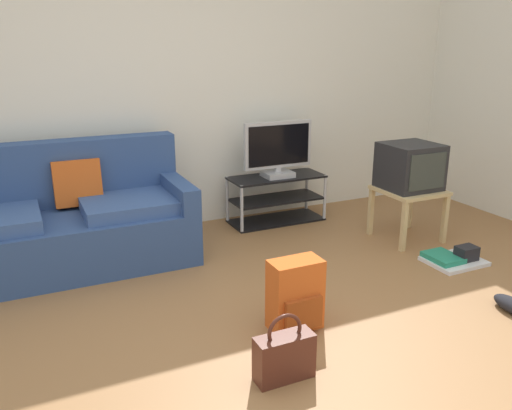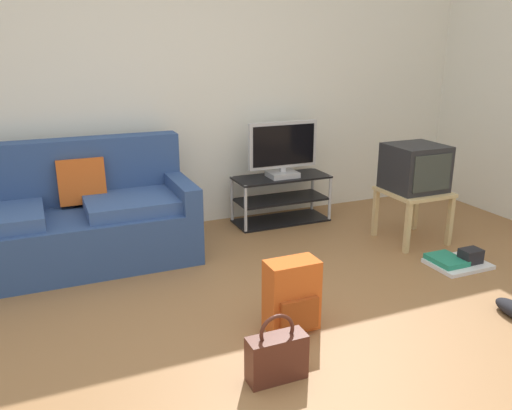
# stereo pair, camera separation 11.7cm
# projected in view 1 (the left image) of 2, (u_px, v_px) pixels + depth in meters

# --- Properties ---
(ground_plane) EXTENTS (9.00, 9.80, 0.02)m
(ground_plane) POSITION_uv_depth(u_px,v_px,m) (304.00, 358.00, 2.91)
(ground_plane) COLOR olive
(wall_back) EXTENTS (9.00, 0.10, 2.70)m
(wall_back) POSITION_uv_depth(u_px,v_px,m) (168.00, 79.00, 4.62)
(wall_back) COLOR silver
(wall_back) RESTS_ON ground_plane
(couch) EXTENTS (1.94, 0.84, 0.93)m
(couch) POSITION_uv_depth(u_px,v_px,m) (62.00, 223.00, 4.01)
(couch) COLOR navy
(couch) RESTS_ON ground_plane
(tv_stand) EXTENTS (0.91, 0.38, 0.45)m
(tv_stand) POSITION_uv_depth(u_px,v_px,m) (276.00, 199.00, 5.03)
(tv_stand) COLOR black
(tv_stand) RESTS_ON ground_plane
(flat_tv) EXTENTS (0.68, 0.22, 0.52)m
(flat_tv) POSITION_uv_depth(u_px,v_px,m) (278.00, 150.00, 4.87)
(flat_tv) COLOR #B2B2B7
(flat_tv) RESTS_ON tv_stand
(side_table) EXTENTS (0.50, 0.50, 0.46)m
(side_table) POSITION_uv_depth(u_px,v_px,m) (409.00, 197.00, 4.54)
(side_table) COLOR tan
(side_table) RESTS_ON ground_plane
(crt_tv) EXTENTS (0.45, 0.43, 0.39)m
(crt_tv) POSITION_uv_depth(u_px,v_px,m) (410.00, 166.00, 4.47)
(crt_tv) COLOR #232326
(crt_tv) RESTS_ON side_table
(backpack) EXTENTS (0.31, 0.25, 0.44)m
(backpack) POSITION_uv_depth(u_px,v_px,m) (295.00, 295.00, 3.14)
(backpack) COLOR #CC561E
(backpack) RESTS_ON ground_plane
(handbag) EXTENTS (0.31, 0.12, 0.37)m
(handbag) POSITION_uv_depth(u_px,v_px,m) (284.00, 355.00, 2.68)
(handbag) COLOR #4C2319
(handbag) RESTS_ON ground_plane
(floor_tray) EXTENTS (0.43, 0.34, 0.14)m
(floor_tray) POSITION_uv_depth(u_px,v_px,m) (454.00, 258.00, 4.12)
(floor_tray) COLOR silver
(floor_tray) RESTS_ON ground_plane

